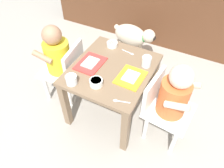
# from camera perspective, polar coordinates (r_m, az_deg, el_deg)

# --- Properties ---
(ground_plane) EXTENTS (7.00, 7.00, 0.00)m
(ground_plane) POSITION_cam_1_polar(r_m,az_deg,el_deg) (1.72, -0.00, -6.53)
(ground_plane) COLOR #9E998E
(dining_table) EXTENTS (0.51, 0.58, 0.43)m
(dining_table) POSITION_cam_1_polar(r_m,az_deg,el_deg) (1.46, -0.00, 2.04)
(dining_table) COLOR #7A6047
(dining_table) RESTS_ON ground
(seated_child_left) EXTENTS (0.32, 0.32, 0.64)m
(seated_child_left) POSITION_cam_1_polar(r_m,az_deg,el_deg) (1.61, -13.93, 7.14)
(seated_child_left) COLOR white
(seated_child_left) RESTS_ON ground
(seated_child_right) EXTENTS (0.31, 0.31, 0.64)m
(seated_child_right) POSITION_cam_1_polar(r_m,az_deg,el_deg) (1.33, 15.62, -3.24)
(seated_child_right) COLOR white
(seated_child_right) RESTS_ON ground
(dog) EXTENTS (0.43, 0.19, 0.34)m
(dog) POSITION_cam_1_polar(r_m,az_deg,el_deg) (2.09, 5.52, 12.60)
(dog) COLOR beige
(dog) RESTS_ON ground
(food_tray_left) EXTENTS (0.16, 0.21, 0.02)m
(food_tray_left) POSITION_cam_1_polar(r_m,az_deg,el_deg) (1.44, -5.74, 5.53)
(food_tray_left) COLOR red
(food_tray_left) RESTS_ON dining_table
(food_tray_right) EXTENTS (0.16, 0.20, 0.02)m
(food_tray_right) POSITION_cam_1_polar(r_m,az_deg,el_deg) (1.34, 5.00, 1.83)
(food_tray_right) COLOR gold
(food_tray_right) RESTS_ON dining_table
(water_cup_left) EXTENTS (0.06, 0.06, 0.07)m
(water_cup_left) POSITION_cam_1_polar(r_m,az_deg,el_deg) (1.42, 9.13, 5.80)
(water_cup_left) COLOR white
(water_cup_left) RESTS_ON dining_table
(water_cup_right) EXTENTS (0.07, 0.07, 0.06)m
(water_cup_right) POSITION_cam_1_polar(r_m,az_deg,el_deg) (1.31, -10.72, 1.02)
(water_cup_right) COLOR white
(water_cup_right) RESTS_ON dining_table
(veggie_bowl_far) EXTENTS (0.08, 0.08, 0.03)m
(veggie_bowl_far) POSITION_cam_1_polar(r_m,az_deg,el_deg) (1.59, 0.04, 10.57)
(veggie_bowl_far) COLOR white
(veggie_bowl_far) RESTS_ON dining_table
(cereal_bowl_right_side) EXTENTS (0.08, 0.08, 0.04)m
(cereal_bowl_right_side) POSITION_cam_1_polar(r_m,az_deg,el_deg) (1.28, -4.25, 0.48)
(cereal_bowl_right_side) COLOR white
(cereal_bowl_right_side) RESTS_ON dining_table
(spoon_by_left_tray) EXTENTS (0.10, 0.04, 0.01)m
(spoon_by_left_tray) POSITION_cam_1_polar(r_m,az_deg,el_deg) (1.21, 2.08, -4.60)
(spoon_by_left_tray) COLOR silver
(spoon_by_left_tray) RESTS_ON dining_table
(spoon_by_right_tray) EXTENTS (0.10, 0.03, 0.01)m
(spoon_by_right_tray) POSITION_cam_1_polar(r_m,az_deg,el_deg) (1.53, 4.55, 8.31)
(spoon_by_right_tray) COLOR silver
(spoon_by_right_tray) RESTS_ON dining_table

